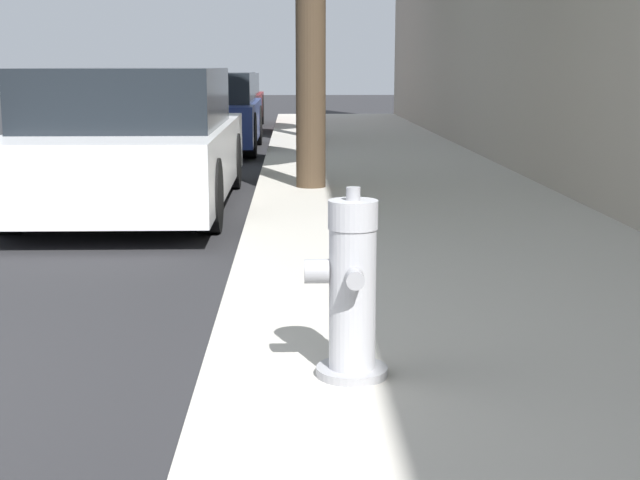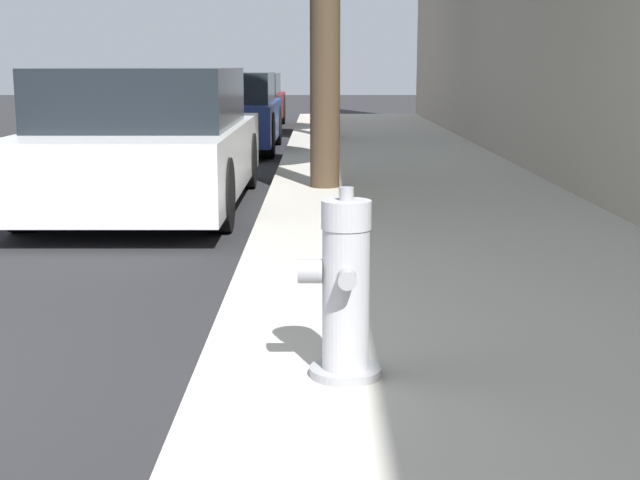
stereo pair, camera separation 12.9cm
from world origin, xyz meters
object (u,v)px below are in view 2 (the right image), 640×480
at_px(parked_car_mid, 222,113).
at_px(parked_car_far, 243,101).
at_px(fire_hydrant, 343,292).
at_px(parked_car_near, 148,141).

distance_m(parked_car_mid, parked_car_far, 5.53).
bearing_deg(fire_hydrant, parked_car_far, 96.10).
bearing_deg(parked_car_near, fire_hydrant, -71.56).
height_order(parked_car_mid, parked_car_far, parked_car_mid).
height_order(fire_hydrant, parked_car_mid, parked_car_mid).
relative_size(fire_hydrant, parked_car_mid, 0.20).
height_order(fire_hydrant, parked_car_far, parked_car_far).
distance_m(parked_car_near, parked_car_far, 11.50).
relative_size(parked_car_mid, parked_car_far, 0.85).
xyz_separation_m(fire_hydrant, parked_car_near, (-1.78, 5.34, 0.16)).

